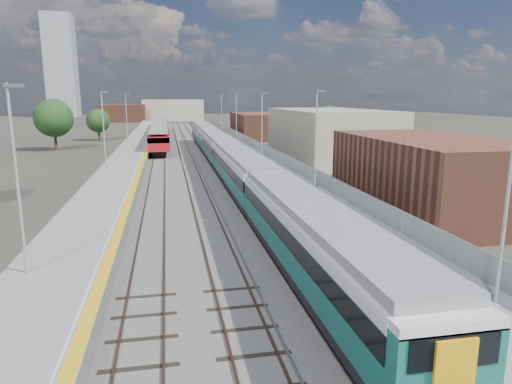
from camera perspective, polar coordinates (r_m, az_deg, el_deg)
name	(u,v)px	position (r m, az deg, el deg)	size (l,w,h in m)	color
ground	(201,158)	(61.56, -6.85, 4.28)	(320.00, 320.00, 0.00)	#47443A
ballast_bed	(184,156)	(63.91, -9.04, 4.52)	(10.50, 155.00, 0.06)	#565451
tracks	(187,153)	(65.59, -8.57, 4.78)	(8.96, 160.00, 0.17)	#4C3323
platform_right	(237,151)	(64.54, -2.33, 5.18)	(4.70, 155.00, 8.52)	slate
platform_left	(133,153)	(63.98, -15.16, 4.70)	(4.30, 155.00, 8.52)	slate
buildings	(120,88)	(150.13, -16.67, 12.38)	(72.00, 185.50, 40.00)	brown
green_train	(227,156)	(46.77, -3.70, 4.58)	(2.73, 76.17, 3.01)	black
red_train	(161,129)	(88.31, -11.83, 7.75)	(2.81, 57.09, 3.55)	black
tree_b	(54,118)	(75.50, -23.98, 8.44)	(5.69, 5.69, 7.71)	#382619
tree_c	(98,121)	(89.73, -19.13, 8.40)	(4.27, 4.27, 5.79)	#382619
tree_d	(328,122)	(72.65, 8.98, 8.69)	(4.93, 4.93, 6.68)	#382619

